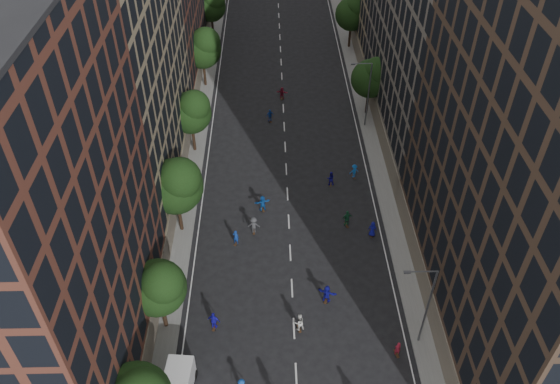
{
  "coord_description": "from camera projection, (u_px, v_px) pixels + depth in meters",
  "views": [
    {
      "loc": [
        -1.82,
        -14.85,
        40.18
      ],
      "look_at": [
        -0.88,
        29.51,
        2.0
      ],
      "focal_mm": 35.0,
      "sensor_mm": 36.0,
      "label": 1
    }
  ],
  "objects": [
    {
      "name": "bldg_left_a",
      "position": [
        10.0,
        230.0,
        35.74
      ],
      "size": [
        14.0,
        22.0,
        30.0
      ],
      "primitive_type": "cube",
      "color": "#582D21",
      "rests_on": "ground"
    },
    {
      "name": "bldg_left_b",
      "position": [
        91.0,
        40.0,
        52.63
      ],
      "size": [
        14.0,
        26.0,
        34.0
      ],
      "primitive_type": "cube",
      "color": "#897759",
      "rests_on": "ground"
    },
    {
      "name": "skater_9",
      "position": [
        254.0,
        225.0,
        56.12
      ],
      "size": [
        1.28,
        0.78,
        1.93
      ],
      "primitive_type": "imported",
      "rotation": [
        0.0,
        0.0,
        3.09
      ],
      "color": "#3F4044",
      "rests_on": "ground"
    },
    {
      "name": "skater_14",
      "position": [
        330.0,
        179.0,
        62.02
      ],
      "size": [
        0.86,
        0.67,
        1.75
      ],
      "primitive_type": "imported",
      "rotation": [
        0.0,
        0.0,
        3.13
      ],
      "color": "#181293",
      "rests_on": "ground"
    },
    {
      "name": "skater_4",
      "position": [
        214.0,
        321.0,
        47.14
      ],
      "size": [
        1.22,
        0.8,
        1.93
      ],
      "primitive_type": "imported",
      "rotation": [
        0.0,
        0.0,
        2.83
      ],
      "color": "#1F17BD",
      "rests_on": "ground"
    },
    {
      "name": "skater_11",
      "position": [
        263.0,
        204.0,
        58.73
      ],
      "size": [
        1.82,
        1.02,
        1.87
      ],
      "primitive_type": "imported",
      "rotation": [
        0.0,
        0.0,
        3.43
      ],
      "color": "blue",
      "rests_on": "ground"
    },
    {
      "name": "tree_left_3",
      "position": [
        192.0,
        111.0,
        63.73
      ],
      "size": [
        5.0,
        5.0,
        8.58
      ],
      "color": "black",
      "rests_on": "ground"
    },
    {
      "name": "skater_15",
      "position": [
        354.0,
        171.0,
        63.05
      ],
      "size": [
        1.27,
        0.97,
        1.73
      ],
      "primitive_type": "imported",
      "rotation": [
        0.0,
        0.0,
        3.47
      ],
      "color": "blue",
      "rests_on": "ground"
    },
    {
      "name": "skater_16",
      "position": [
        270.0,
        116.0,
        71.96
      ],
      "size": [
        1.12,
        0.77,
        1.76
      ],
      "primitive_type": "imported",
      "rotation": [
        0.0,
        0.0,
        3.51
      ],
      "color": "#143FA7",
      "rests_on": "ground"
    },
    {
      "name": "tree_left_4",
      "position": [
        203.0,
        47.0,
        75.66
      ],
      "size": [
        5.4,
        5.4,
        9.08
      ],
      "color": "black",
      "rests_on": "ground"
    },
    {
      "name": "sidewalk_right",
      "position": [
        372.0,
        115.0,
        73.63
      ],
      "size": [
        4.0,
        105.0,
        0.15
      ],
      "primitive_type": "cube",
      "color": "slate",
      "rests_on": "ground"
    },
    {
      "name": "skater_5",
      "position": [
        327.0,
        294.0,
        49.38
      ],
      "size": [
        1.85,
        1.2,
        1.91
      ],
      "primitive_type": "imported",
      "rotation": [
        0.0,
        0.0,
        2.75
      ],
      "color": "#15139C",
      "rests_on": "ground"
    },
    {
      "name": "tree_right_a",
      "position": [
        372.0,
        77.0,
        70.27
      ],
      "size": [
        5.0,
        5.0,
        8.39
      ],
      "color": "black",
      "rests_on": "ground"
    },
    {
      "name": "tree_right_b",
      "position": [
        353.0,
        12.0,
        85.21
      ],
      "size": [
        5.2,
        5.2,
        8.83
      ],
      "color": "black",
      "rests_on": "ground"
    },
    {
      "name": "skater_8",
      "position": [
        299.0,
        323.0,
        47.06
      ],
      "size": [
        1.05,
        0.91,
        1.87
      ],
      "primitive_type": "imported",
      "rotation": [
        0.0,
        0.0,
        3.38
      ],
      "color": "silver",
      "rests_on": "ground"
    },
    {
      "name": "skater_17",
      "position": [
        282.0,
        94.0,
        76.34
      ],
      "size": [
        1.66,
        0.86,
        1.71
      ],
      "primitive_type": "imported",
      "rotation": [
        0.0,
        0.0,
        2.91
      ],
      "color": "maroon",
      "rests_on": "ground"
    },
    {
      "name": "skater_10",
      "position": [
        347.0,
        219.0,
        56.88
      ],
      "size": [
        1.23,
        0.76,
        1.95
      ],
      "primitive_type": "imported",
      "rotation": [
        0.0,
        0.0,
        3.41
      ],
      "color": "#1C603A",
      "rests_on": "ground"
    },
    {
      "name": "ground",
      "position": [
        285.0,
        149.0,
        67.81
      ],
      "size": [
        240.0,
        240.0,
        0.0
      ],
      "primitive_type": "plane",
      "color": "black",
      "rests_on": "ground"
    },
    {
      "name": "tree_left_1",
      "position": [
        159.0,
        286.0,
        44.2
      ],
      "size": [
        4.8,
        4.8,
        8.21
      ],
      "color": "black",
      "rests_on": "ground"
    },
    {
      "name": "tree_left_2",
      "position": [
        176.0,
        184.0,
        52.75
      ],
      "size": [
        5.6,
        5.6,
        9.45
      ],
      "color": "black",
      "rests_on": "ground"
    },
    {
      "name": "streetlamp_far",
      "position": [
        367.0,
        91.0,
        68.39
      ],
      "size": [
        2.64,
        0.22,
        9.06
      ],
      "color": "#595B60",
      "rests_on": "ground"
    },
    {
      "name": "streetlamp_near",
      "position": [
        426.0,
        303.0,
        43.38
      ],
      "size": [
        2.64,
        0.22,
        9.06
      ],
      "color": "#595B60",
      "rests_on": "ground"
    },
    {
      "name": "skater_12",
      "position": [
        372.0,
        229.0,
        55.8
      ],
      "size": [
        0.98,
        0.77,
        1.77
      ],
      "primitive_type": "imported",
      "rotation": [
        0.0,
        0.0,
        2.88
      ],
      "color": "#11128D",
      "rests_on": "ground"
    },
    {
      "name": "bldg_right_b",
      "position": [
        456.0,
        5.0,
        60.38
      ],
      "size": [
        14.0,
        28.0,
        33.0
      ],
      "primitive_type": "cube",
      "color": "#655D53",
      "rests_on": "ground"
    },
    {
      "name": "tree_left_5",
      "position": [
        212.0,
        5.0,
        88.07
      ],
      "size": [
        4.8,
        4.8,
        8.33
      ],
      "color": "black",
      "rests_on": "ground"
    },
    {
      "name": "skater_13",
      "position": [
        236.0,
        237.0,
        54.96
      ],
      "size": [
        0.73,
        0.6,
        1.72
      ],
      "primitive_type": "imported",
      "rotation": [
        0.0,
        0.0,
        2.8
      ],
      "color": "#123596",
      "rests_on": "ground"
    },
    {
      "name": "skater_7",
      "position": [
        398.0,
        349.0,
        45.27
      ],
      "size": [
        0.63,
        0.48,
        1.55
      ],
      "primitive_type": "imported",
      "rotation": [
        0.0,
        0.0,
        3.35
      ],
      "color": "maroon",
      "rests_on": "ground"
    },
    {
      "name": "sidewalk_left",
      "position": [
        195.0,
        117.0,
        73.25
      ],
      "size": [
        4.0,
        105.0,
        0.15
      ],
      "primitive_type": "cube",
      "color": "slate",
      "rests_on": "ground"
    }
  ]
}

